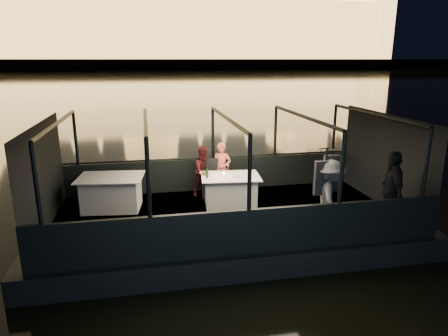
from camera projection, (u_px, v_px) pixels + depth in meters
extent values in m
plane|color=black|center=(152.00, 79.00, 85.34)|extent=(500.00, 500.00, 0.00)
cube|color=black|center=(227.00, 234.00, 9.63)|extent=(8.60, 4.40, 1.00)
cube|color=black|center=(227.00, 216.00, 9.51)|extent=(8.00, 4.00, 0.04)
cube|color=black|center=(213.00, 174.00, 11.27)|extent=(8.00, 0.08, 0.90)
cube|color=black|center=(249.00, 232.00, 7.49)|extent=(8.00, 0.08, 0.90)
cube|color=#423D33|center=(147.00, 65.00, 208.11)|extent=(400.00, 140.00, 6.00)
cube|color=white|center=(230.00, 190.00, 10.06)|extent=(1.55, 1.19, 0.77)
cube|color=white|center=(112.00, 194.00, 9.80)|extent=(1.68, 1.31, 0.83)
cube|color=black|center=(211.00, 180.00, 10.66)|extent=(0.55, 0.55, 1.00)
cube|color=black|center=(223.00, 179.00, 10.81)|extent=(0.57, 0.57, 0.95)
imported|color=#EA6455|center=(222.00, 167.00, 10.79)|extent=(0.60, 0.50, 1.43)
imported|color=#3C1012|center=(204.00, 168.00, 10.69)|extent=(0.80, 0.71, 1.36)
imported|color=silver|center=(330.00, 196.00, 8.27)|extent=(0.82, 1.16, 1.62)
imported|color=black|center=(391.00, 193.00, 8.45)|extent=(0.70, 1.11, 1.76)
cylinder|color=#14391C|center=(207.00, 172.00, 9.75)|extent=(0.08, 0.08, 0.27)
cylinder|color=brown|center=(205.00, 173.00, 10.05)|extent=(0.22, 0.22, 0.07)
cylinder|color=#FE943F|center=(224.00, 174.00, 9.97)|extent=(0.07, 0.07, 0.08)
cylinder|color=silver|center=(235.00, 176.00, 9.95)|extent=(0.27, 0.27, 0.02)
cylinder|color=silver|center=(204.00, 173.00, 10.20)|extent=(0.32, 0.32, 0.02)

